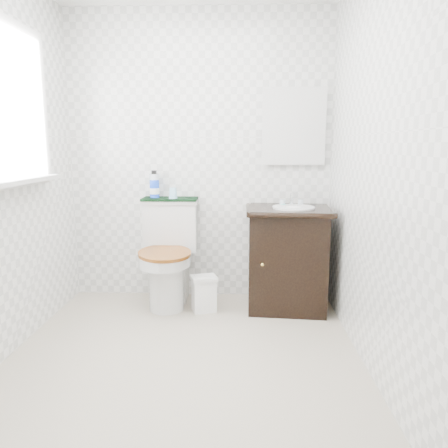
# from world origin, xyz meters

# --- Properties ---
(floor) EXTENTS (2.40, 2.40, 0.00)m
(floor) POSITION_xyz_m (0.00, 0.00, 0.00)
(floor) COLOR #C3B29D
(floor) RESTS_ON ground
(wall_back) EXTENTS (2.40, 0.00, 2.40)m
(wall_back) POSITION_xyz_m (0.00, 1.20, 1.20)
(wall_back) COLOR white
(wall_back) RESTS_ON ground
(wall_front) EXTENTS (2.40, 0.00, 2.40)m
(wall_front) POSITION_xyz_m (0.00, -1.20, 1.20)
(wall_front) COLOR white
(wall_front) RESTS_ON ground
(wall_right) EXTENTS (0.00, 2.40, 2.40)m
(wall_right) POSITION_xyz_m (1.10, 0.00, 1.20)
(wall_right) COLOR white
(wall_right) RESTS_ON ground
(window) EXTENTS (0.02, 0.70, 0.90)m
(window) POSITION_xyz_m (-1.07, 0.25, 1.55)
(window) COLOR white
(window) RESTS_ON wall_left
(mirror) EXTENTS (0.50, 0.02, 0.60)m
(mirror) POSITION_xyz_m (0.78, 1.18, 1.45)
(mirror) COLOR silver
(mirror) RESTS_ON wall_back
(toilet) EXTENTS (0.50, 0.68, 0.85)m
(toilet) POSITION_xyz_m (-0.24, 0.96, 0.37)
(toilet) COLOR silver
(toilet) RESTS_ON floor
(vanity) EXTENTS (0.67, 0.59, 0.92)m
(vanity) POSITION_xyz_m (0.73, 0.90, 0.43)
(vanity) COLOR black
(vanity) RESTS_ON floor
(trash_bin) EXTENTS (0.24, 0.21, 0.29)m
(trash_bin) POSITION_xyz_m (0.06, 0.80, 0.15)
(trash_bin) COLOR white
(trash_bin) RESTS_ON floor
(towel) EXTENTS (0.45, 0.22, 0.02)m
(towel) POSITION_xyz_m (-0.24, 1.09, 0.86)
(towel) COLOR black
(towel) RESTS_ON toilet
(mouthwash_bottle) EXTENTS (0.08, 0.08, 0.23)m
(mouthwash_bottle) POSITION_xyz_m (-0.37, 1.11, 0.97)
(mouthwash_bottle) COLOR blue
(mouthwash_bottle) RESTS_ON towel
(cup) EXTENTS (0.07, 0.07, 0.09)m
(cup) POSITION_xyz_m (-0.21, 1.05, 0.91)
(cup) COLOR #95D3F5
(cup) RESTS_ON towel
(soap_bar) EXTENTS (0.06, 0.04, 0.02)m
(soap_bar) POSITION_xyz_m (0.69, 0.99, 0.83)
(soap_bar) COLOR #17736D
(soap_bar) RESTS_ON vanity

